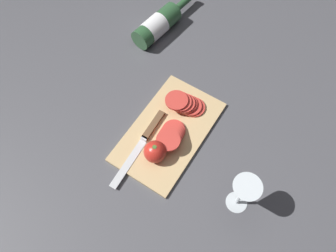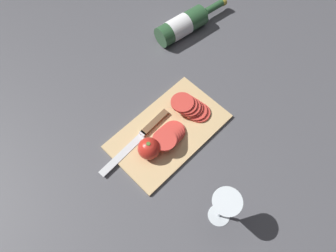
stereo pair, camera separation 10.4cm
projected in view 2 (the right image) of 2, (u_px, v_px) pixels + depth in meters
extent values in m
plane|color=#4C4C51|center=(170.00, 130.00, 1.08)|extent=(3.00, 3.00, 0.00)
cube|color=tan|center=(168.00, 131.00, 1.07)|extent=(0.39, 0.23, 0.01)
cylinder|color=#2D5633|center=(181.00, 26.00, 1.24)|extent=(0.21, 0.11, 0.08)
cone|color=#2D5633|center=(204.00, 13.00, 1.27)|extent=(0.03, 0.08, 0.08)
cylinder|color=#2D5633|center=(214.00, 7.00, 1.29)|extent=(0.09, 0.04, 0.03)
cylinder|color=#B29933|center=(223.00, 2.00, 1.30)|extent=(0.02, 0.03, 0.03)
cylinder|color=silver|center=(178.00, 28.00, 1.24)|extent=(0.09, 0.09, 0.08)
cylinder|color=silver|center=(219.00, 215.00, 0.95)|extent=(0.06, 0.06, 0.00)
cylinder|color=silver|center=(220.00, 213.00, 0.92)|extent=(0.01, 0.01, 0.06)
cone|color=silver|center=(225.00, 206.00, 0.85)|extent=(0.08, 0.08, 0.09)
cone|color=beige|center=(223.00, 208.00, 0.88)|extent=(0.03, 0.03, 0.04)
sphere|color=red|center=(149.00, 148.00, 1.00)|extent=(0.07, 0.07, 0.07)
cylinder|color=#47702D|center=(148.00, 144.00, 0.97)|extent=(0.01, 0.01, 0.01)
cube|color=silver|center=(122.00, 154.00, 1.03)|extent=(0.18, 0.03, 0.00)
cube|color=silver|center=(143.00, 134.00, 1.06)|extent=(0.01, 0.02, 0.01)
cube|color=brown|center=(155.00, 122.00, 1.08)|extent=(0.11, 0.03, 0.01)
cylinder|color=#D63D33|center=(199.00, 113.00, 1.10)|extent=(0.08, 0.08, 0.01)
cylinder|color=#D63D33|center=(196.00, 111.00, 1.09)|extent=(0.08, 0.08, 0.01)
cylinder|color=#D63D33|center=(192.00, 109.00, 1.09)|extent=(0.08, 0.08, 0.01)
cylinder|color=#D63D33|center=(189.00, 106.00, 1.08)|extent=(0.08, 0.08, 0.01)
cylinder|color=#D63D33|center=(186.00, 104.00, 1.08)|extent=(0.08, 0.08, 0.01)
cylinder|color=#D63D33|center=(182.00, 102.00, 1.07)|extent=(0.08, 0.08, 0.01)
cylinder|color=#D63D33|center=(174.00, 131.00, 1.07)|extent=(0.08, 0.08, 0.01)
cylinder|color=#D63D33|center=(173.00, 132.00, 1.05)|extent=(0.08, 0.08, 0.01)
cylinder|color=#D63D33|center=(171.00, 134.00, 1.04)|extent=(0.08, 0.08, 0.01)
cylinder|color=#D63D33|center=(169.00, 136.00, 1.03)|extent=(0.08, 0.08, 0.01)
cylinder|color=#D63D33|center=(167.00, 138.00, 1.02)|extent=(0.08, 0.08, 0.01)
cylinder|color=#D63D33|center=(164.00, 140.00, 1.01)|extent=(0.08, 0.08, 0.01)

